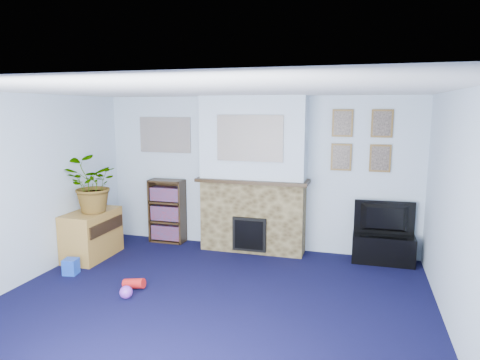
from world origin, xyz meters
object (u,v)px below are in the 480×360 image
(sideboard, at_px, (92,234))
(television, at_px, (385,219))
(tv_stand, at_px, (383,248))
(bookshelf, at_px, (168,212))

(sideboard, bearing_deg, television, 13.00)
(tv_stand, relative_size, television, 1.02)
(tv_stand, xyz_separation_m, bookshelf, (-3.44, 0.08, 0.28))
(television, relative_size, sideboard, 0.93)
(television, height_order, sideboard, television)
(television, height_order, bookshelf, bookshelf)
(tv_stand, xyz_separation_m, sideboard, (-4.19, -0.95, 0.12))
(sideboard, bearing_deg, bookshelf, 53.59)
(television, bearing_deg, sideboard, 10.34)
(tv_stand, height_order, bookshelf, bookshelf)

